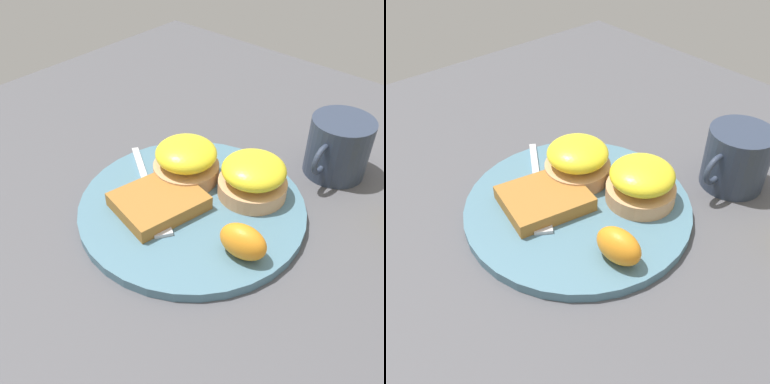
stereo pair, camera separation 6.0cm
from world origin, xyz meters
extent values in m
plane|color=#4C4C51|center=(0.00, 0.00, 0.00)|extent=(1.10, 1.10, 0.00)
cylinder|color=slate|center=(0.00, 0.00, 0.01)|extent=(0.31, 0.31, 0.01)
cylinder|color=tan|center=(-0.07, 0.05, 0.03)|extent=(0.10, 0.10, 0.02)
ellipsoid|color=yellow|center=(-0.07, 0.05, 0.06)|extent=(0.09, 0.09, 0.04)
cylinder|color=tan|center=(-0.04, -0.05, 0.03)|extent=(0.10, 0.10, 0.02)
ellipsoid|color=yellow|center=(-0.04, -0.05, 0.06)|extent=(0.09, 0.09, 0.04)
cube|color=#A26A2C|center=(0.03, -0.03, 0.02)|extent=(0.13, 0.11, 0.02)
ellipsoid|color=orange|center=(0.03, 0.11, 0.04)|extent=(0.04, 0.06, 0.04)
cube|color=silver|center=(-0.01, -0.11, 0.02)|extent=(0.07, 0.09, 0.00)
cube|color=silver|center=(0.06, 0.00, 0.02)|extent=(0.04, 0.05, 0.00)
cylinder|color=#2D384C|center=(-0.21, 0.10, 0.04)|extent=(0.09, 0.09, 0.09)
torus|color=#2D384C|center=(-0.16, 0.10, 0.05)|extent=(0.05, 0.01, 0.05)
camera|label=1|loc=(0.34, 0.31, 0.41)|focal=42.00mm
camera|label=2|loc=(0.30, 0.35, 0.41)|focal=42.00mm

